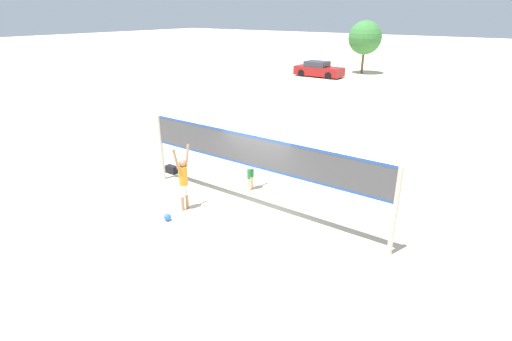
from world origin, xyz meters
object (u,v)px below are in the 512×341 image
Objects in this scene: player_spiker at (183,177)px; gear_bag at (172,169)px; tree_right_cluster at (365,38)px; parked_car_mid at (318,70)px; volleyball at (167,217)px; volleyball_net at (256,159)px; player_blocker at (250,161)px.

player_spiker reaches higher than gear_bag.
gear_bag is 30.47m from tree_right_cluster.
player_spiker is 0.46× the size of parked_car_mid.
tree_right_cluster reaches higher than volleyball.
volleyball_net is 3.24m from volleyball.
player_blocker is 3.62m from gear_bag.
player_blocker is 0.41× the size of tree_right_cluster.
player_spiker is 3.39m from gear_bag.
volleyball_net is at bearing -7.17° from gear_bag.
player_spiker is 9.40× the size of volleyball.
volleyball_net is at bearing -73.99° from tree_right_cluster.
player_spiker is at bearing -144.87° from volleyball_net.
volleyball_net is 38.78× the size of volleyball.
gear_bag is 0.09× the size of tree_right_cluster.
volleyball_net is 1.89× the size of parked_car_mid.
volleyball is 29.70m from parked_car_mid.
gear_bag is at bearing -74.55° from parked_car_mid.
volleyball is at bearing -77.93° from tree_right_cluster.
parked_car_mid reaches higher than volleyball.
volleyball is (-0.71, -3.32, -0.96)m from player_blocker.
volleyball is (0.10, -0.86, -1.01)m from player_spiker.
parked_car_mid is (-9.43, 27.26, -0.47)m from player_spiker.
tree_right_cluster is at bearing 102.07° from volleyball.
volleyball is 0.04× the size of tree_right_cluster.
player_spiker reaches higher than volleyball.
player_blocker is (0.81, 2.46, -0.05)m from player_spiker.
player_spiker is 4.57× the size of gear_bag.
parked_car_mid is (-9.54, 28.12, 0.54)m from volleyball.
volleyball is at bearing -173.15° from player_spiker.
volleyball_net is at bearing 50.88° from volleyball.
tree_right_cluster is at bearing -165.32° from player_blocker.
volleyball_net reaches higher than gear_bag.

